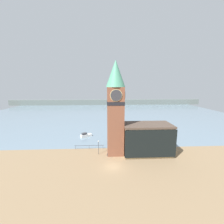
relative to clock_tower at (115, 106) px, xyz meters
name	(u,v)px	position (x,y,z in m)	size (l,w,h in m)	color
ground_plane	(113,167)	(-1.03, -7.02, -13.28)	(160.00, 160.00, 0.00)	#846B4C
water	(107,112)	(-1.03, 63.45, -13.28)	(160.00, 120.00, 0.00)	slate
far_shoreline	(106,102)	(-1.03, 103.45, -10.78)	(180.00, 3.00, 5.00)	slate
pier_railing	(89,146)	(-7.54, 3.20, -12.34)	(8.74, 0.08, 1.09)	#333338
clock_tower	(115,106)	(0.00, 0.00, 0.00)	(4.98, 4.98, 24.98)	brown
pier_building	(147,139)	(8.68, -0.40, -9.08)	(13.13, 7.32, 8.35)	tan
boat_near	(86,135)	(-9.84, 13.96, -12.69)	(4.26, 3.29, 1.55)	silver
mooring_bollard_near	(108,154)	(-2.14, -1.42, -12.94)	(0.35, 0.35, 0.64)	black
lamp_post	(98,145)	(-4.62, -0.47, -10.54)	(0.32, 0.32, 3.90)	#2D2D33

